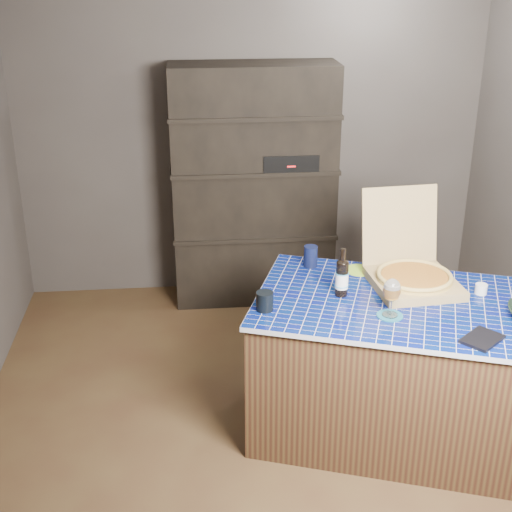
{
  "coord_description": "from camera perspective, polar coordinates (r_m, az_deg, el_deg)",
  "views": [
    {
      "loc": [
        -0.48,
        -3.52,
        2.53
      ],
      "look_at": [
        -0.13,
        0.0,
        1.0
      ],
      "focal_mm": 50.0,
      "sensor_mm": 36.0,
      "label": 1
    }
  ],
  "objects": [
    {
      "name": "room",
      "position": [
        3.77,
        2.0,
        3.52
      ],
      "size": [
        3.5,
        3.5,
        3.5
      ],
      "color": "brown",
      "rests_on": "ground"
    },
    {
      "name": "kitchen_island",
      "position": [
        4.05,
        10.8,
        -8.7
      ],
      "size": [
        1.71,
        1.38,
        0.81
      ],
      "rotation": [
        0.0,
        0.0,
        -0.34
      ],
      "color": "#4B371D",
      "rests_on": "floor"
    },
    {
      "name": "white_jar",
      "position": [
        4.04,
        17.57,
        -2.53
      ],
      "size": [
        0.06,
        0.06,
        0.06
      ],
      "primitive_type": "cylinder",
      "color": "silver",
      "rests_on": "kitchen_island"
    },
    {
      "name": "mead_bottle",
      "position": [
        3.83,
        6.88,
        -1.69
      ],
      "size": [
        0.07,
        0.07,
        0.27
      ],
      "color": "black",
      "rests_on": "kitchen_island"
    },
    {
      "name": "pizza_box",
      "position": [
        4.02,
        12.4,
        -1.4
      ],
      "size": [
        0.49,
        0.58,
        0.49
      ],
      "rotation": [
        0.0,
        0.0,
        0.08
      ],
      "color": "#977C4E",
      "rests_on": "kitchen_island"
    },
    {
      "name": "wine_glass",
      "position": [
        3.63,
        10.82,
        -2.76
      ],
      "size": [
        0.09,
        0.09,
        0.2
      ],
      "color": "white",
      "rests_on": "teal_trivet"
    },
    {
      "name": "dvd_case",
      "position": [
        3.58,
        17.64,
        -6.35
      ],
      "size": [
        0.25,
        0.24,
        0.02
      ],
      "primitive_type": "cube",
      "rotation": [
        0.0,
        0.0,
        -0.87
      ],
      "color": "black",
      "rests_on": "kitchen_island"
    },
    {
      "name": "tumbler",
      "position": [
        3.67,
        0.7,
        -3.64
      ],
      "size": [
        0.09,
        0.09,
        0.1
      ],
      "primitive_type": "cylinder",
      "color": "black",
      "rests_on": "kitchen_island"
    },
    {
      "name": "navy_cup",
      "position": [
        4.18,
        4.39,
        -0.03
      ],
      "size": [
        0.08,
        0.08,
        0.13
      ],
      "primitive_type": "cylinder",
      "color": "black",
      "rests_on": "kitchen_island"
    },
    {
      "name": "green_trivet",
      "position": [
        4.18,
        8.29,
        -1.13
      ],
      "size": [
        0.17,
        0.17,
        0.01
      ],
      "primitive_type": "cylinder",
      "color": "#8EC029",
      "rests_on": "kitchen_island"
    },
    {
      "name": "teal_trivet",
      "position": [
        3.7,
        10.65,
        -4.71
      ],
      "size": [
        0.13,
        0.13,
        0.01
      ],
      "primitive_type": "cylinder",
      "color": "#165D74",
      "rests_on": "kitchen_island"
    },
    {
      "name": "shelving_unit",
      "position": [
        5.32,
        -0.14,
        5.6
      ],
      "size": [
        1.2,
        0.41,
        1.8
      ],
      "color": "black",
      "rests_on": "floor"
    }
  ]
}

